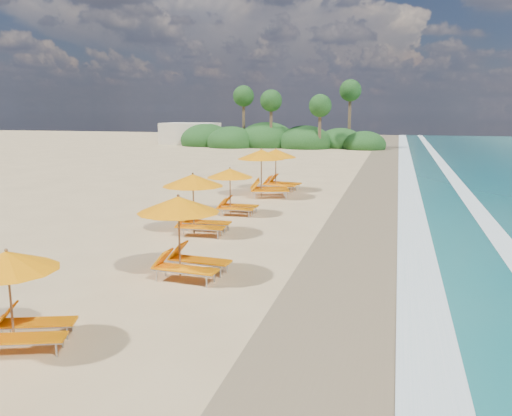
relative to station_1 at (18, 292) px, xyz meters
name	(u,v)px	position (x,y,z in m)	size (l,w,h in m)	color
ground	(256,241)	(2.34, 9.33, -1.12)	(160.00, 160.00, 0.00)	tan
wet_sand	(370,248)	(6.34, 9.33, -1.12)	(4.00, 160.00, 0.01)	olive
surf_foam	(454,253)	(9.04, 9.33, -1.10)	(4.00, 160.00, 0.01)	white
station_1	(18,292)	(0.00, 0.00, 0.00)	(2.57, 2.53, 2.01)	olive
station_2	(185,231)	(1.47, 4.94, 0.19)	(2.66, 2.50, 2.35)	olive
station_3	(198,200)	(-0.05, 9.83, 0.18)	(2.58, 2.39, 2.33)	olive
station_4	(234,188)	(0.10, 13.77, 0.06)	(2.27, 2.09, 2.11)	olive
station_5	(265,170)	(0.32, 18.69, 0.34)	(3.27, 3.18, 2.61)	olive
station_6	(279,167)	(0.52, 21.14, 0.24)	(2.85, 2.70, 2.44)	olive
treeline	(274,139)	(-7.60, 54.84, -0.13)	(25.80, 8.80, 9.74)	#163D14
beach_building	(190,134)	(-19.66, 57.33, 0.28)	(7.00, 5.00, 2.80)	beige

